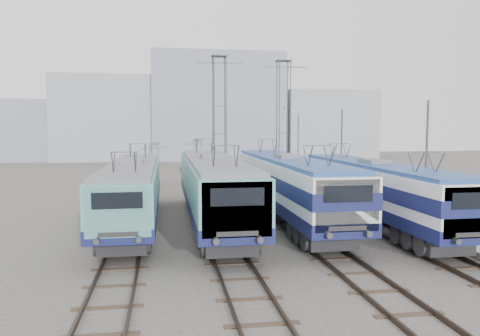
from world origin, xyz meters
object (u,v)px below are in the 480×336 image
Objects in this scene: locomotive_center_left at (213,185)px; catenary_tower_east at (283,116)px; locomotive_center_right at (288,182)px; locomotive_far_right at (375,187)px; mast_rear at (298,148)px; locomotive_far_left at (133,188)px; mast_mid at (341,154)px; safety_cone at (448,232)px; catenary_tower_west at (219,116)px; mast_front at (426,168)px.

catenary_tower_east is at bearing 64.31° from locomotive_center_left.
locomotive_center_right reaches higher than locomotive_far_right.
mast_rear is at bearing 61.74° from locomotive_center_left.
locomotive_far_left is 9.00m from locomotive_center_right.
mast_mid reaches higher than safety_cone.
locomotive_far_left is 0.93× the size of locomotive_center_left.
catenary_tower_west is at bearing 110.89° from safety_cone.
locomotive_center_left is at bearing 169.12° from locomotive_far_right.
locomotive_far_left reaches higher than locomotive_far_right.
mast_mid is at bearing 90.00° from mast_front.
catenary_tower_east is at bearing -136.40° from mast_rear.
mast_front reaches higher than locomotive_center_right.
catenary_tower_east is (13.25, 17.78, 4.44)m from locomotive_far_left.
catenary_tower_west is 21.98× the size of safety_cone.
safety_cone is (15.25, -6.49, -1.63)m from locomotive_far_left.
catenary_tower_west reaches higher than locomotive_center_right.
locomotive_far_right is 2.52× the size of mast_front.
mast_front is at bearing -15.37° from locomotive_far_left.
mast_rear is at bearing 24.94° from catenary_tower_west.
catenary_tower_east is (6.50, 2.00, 0.00)m from catenary_tower_west.
mast_front reaches higher than safety_cone.
locomotive_far_right is 10.17m from mast_mid.
safety_cone is at bearing -92.52° from mast_front.
locomotive_far_right is (4.50, -2.00, -0.13)m from locomotive_center_right.
locomotive_center_right is (9.00, -0.14, 0.18)m from locomotive_far_left.
locomotive_center_right is at bearing 3.37° from locomotive_center_left.
catenary_tower_east is 10.69m from mast_mid.
mast_mid is 1.00× the size of mast_rear.
mast_rear reaches higher than locomotive_center_left.
locomotive_center_left is 1.01× the size of locomotive_center_right.
catenary_tower_west is at bearing 66.84° from locomotive_far_left.
locomotive_far_left is 32.26× the size of safety_cone.
locomotive_far_right is 3.05m from mast_front.
locomotive_center_right is 4.92m from locomotive_far_right.
catenary_tower_west reaches higher than locomotive_far_left.
locomotive_far_right is (13.50, -2.14, 0.05)m from locomotive_far_left.
locomotive_center_left is at bearing -142.96° from mast_mid.
mast_front and mast_mid have the same top height.
locomotive_center_left is 1.57× the size of catenary_tower_west.
locomotive_far_right is at bearing -100.56° from mast_mid.
locomotive_far_left reaches higher than safety_cone.
locomotive_center_right is at bearing -103.34° from catenary_tower_east.
catenary_tower_west is at bearing 110.64° from locomotive_far_right.
catenary_tower_east is at bearing 95.45° from mast_front.
locomotive_center_left is at bearing -118.26° from mast_rear.
locomotive_far_right is 2.52× the size of mast_rear.
catenary_tower_east is at bearing 90.72° from locomotive_far_right.
locomotive_far_left is at bearing -113.16° from catenary_tower_west.
mast_rear is (10.85, 20.19, 1.16)m from locomotive_center_left.
locomotive_far_left is 17.26m from mast_mid.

